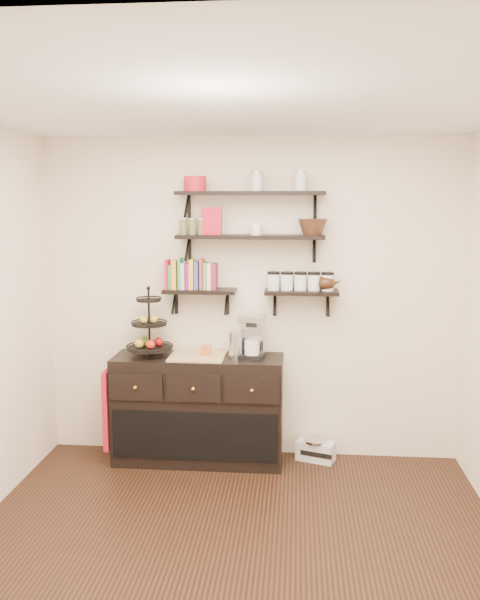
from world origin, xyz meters
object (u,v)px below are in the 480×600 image
coffee_maker (252,337)px  radio (316,450)px  sideboard (198,409)px  fruit_stand (150,333)px

coffee_maker → radio: (0.54, 0.06, -0.98)m
sideboard → coffee_maker: size_ratio=3.92×
fruit_stand → radio: bearing=3.4°
fruit_stand → radio: fruit_stand is taller
sideboard → radio: sideboard is taller
sideboard → coffee_maker: (0.45, 0.02, 0.62)m
sideboard → radio: 1.05m
radio → coffee_maker: bearing=-153.9°
sideboard → coffee_maker: 0.76m
fruit_stand → radio: size_ratio=1.61×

